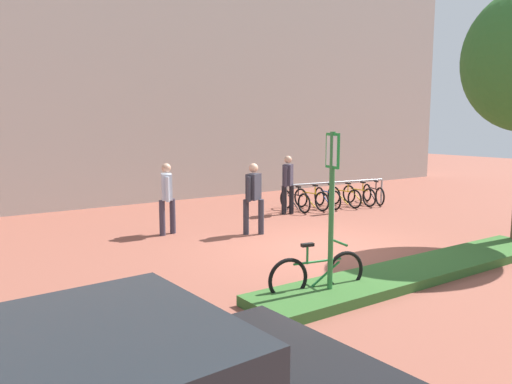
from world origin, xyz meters
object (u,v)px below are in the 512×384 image
parking_sign_post (332,192)px  bike_at_sign (318,274)px  person_suited_navy (288,181)px  bike_rack_cluster (336,196)px  person_suited_dark (254,194)px  person_shirt_white (167,194)px  bollard_steel (332,199)px

parking_sign_post → bike_at_sign: (-0.07, 0.20, -1.31)m
parking_sign_post → person_suited_navy: bearing=57.2°
bike_rack_cluster → person_suited_dark: size_ratio=2.17×
parking_sign_post → person_shirt_white: bearing=92.0°
bike_at_sign → bollard_steel: (5.05, 5.10, 0.10)m
parking_sign_post → person_suited_dark: (1.53, 4.34, -0.67)m
bike_rack_cluster → bollard_steel: (-0.92, -0.81, 0.10)m
bike_rack_cluster → bike_at_sign: bearing=-135.3°
bike_at_sign → person_shirt_white: bearing=91.3°
parking_sign_post → bollard_steel: (4.98, 5.30, -1.21)m
person_suited_dark → person_shirt_white: same height
parking_sign_post → bollard_steel: bearing=46.8°
bollard_steel → bike_at_sign: bearing=-134.7°
bike_at_sign → person_suited_dark: (1.60, 4.13, 0.63)m
parking_sign_post → bollard_steel: 7.37m
bollard_steel → person_suited_dark: (-3.45, -0.96, 0.53)m
bike_at_sign → person_suited_dark: bearing=68.9°
bike_rack_cluster → person_suited_dark: bearing=-157.9°
person_shirt_white → bike_rack_cluster: bearing=5.8°
bollard_steel → person_suited_dark: 3.62m
parking_sign_post → person_suited_navy: 7.18m
bike_rack_cluster → bollard_steel: size_ratio=4.14×
person_shirt_white → person_suited_dark: bearing=-34.0°
person_suited_navy → person_shirt_white: size_ratio=1.00×
person_suited_navy → person_suited_dark: bearing=-144.6°
person_suited_navy → bike_at_sign: bearing=-124.2°
bollard_steel → person_shirt_white: (-5.17, 0.20, 0.53)m
bollard_steel → person_suited_navy: size_ratio=0.52×
person_suited_dark → person_shirt_white: size_ratio=1.00×
parking_sign_post → bike_at_sign: 1.33m
bike_at_sign → person_suited_dark: 4.48m
person_suited_dark → parking_sign_post: bearing=-109.4°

